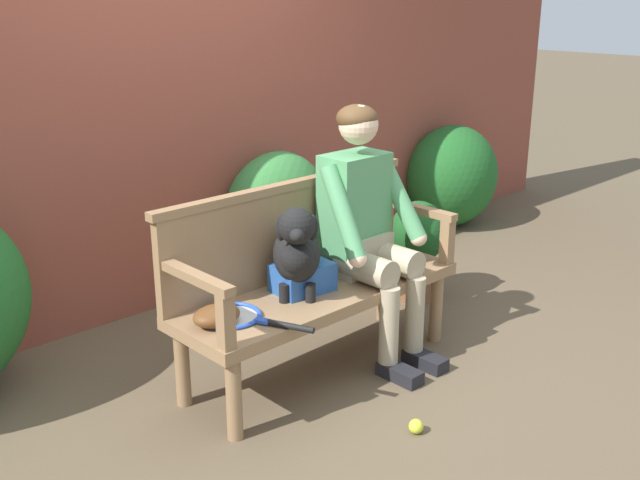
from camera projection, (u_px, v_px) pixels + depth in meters
name	position (u px, v px, depth m)	size (l,w,h in m)	color
ground_plane	(320.00, 369.00, 3.87)	(40.00, 40.00, 0.00)	brown
brick_garden_fence	(157.00, 125.00, 4.50)	(8.00, 0.30, 2.18)	brown
hedge_bush_far_right	(452.00, 176.00, 6.12)	(0.83, 0.69, 0.83)	#1E5B23
hedge_bush_mid_right	(278.00, 218.00, 4.90)	(0.79, 0.58, 0.88)	#337538
garden_bench	(320.00, 299.00, 3.75)	(1.56, 0.51, 0.45)	#93704C
bench_backrest	(289.00, 229.00, 3.80)	(1.60, 0.06, 0.50)	#93704C
bench_armrest_left_end	(207.00, 295.00, 3.12)	(0.06, 0.51, 0.28)	#93704C
bench_armrest_right_end	(429.00, 222.00, 4.09)	(0.06, 0.51, 0.28)	#93704C
person_seated	(366.00, 223.00, 3.84)	(0.56, 0.66, 1.32)	black
dog_on_bench	(297.00, 250.00, 3.54)	(0.41, 0.44, 0.48)	black
tennis_racket	(235.00, 317.00, 3.38)	(0.38, 0.58, 0.03)	blue
baseball_glove	(216.00, 315.00, 3.30)	(0.22, 0.17, 0.09)	brown
sports_bag	(303.00, 277.00, 3.67)	(0.28, 0.20, 0.14)	#2856A3
tennis_ball	(416.00, 426.00, 3.31)	(0.07, 0.07, 0.07)	#CCDB33
potted_plant	(418.00, 242.00, 4.65)	(0.35, 0.35, 0.63)	brown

